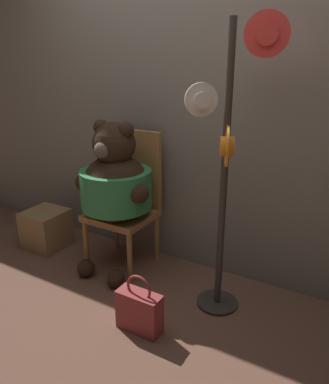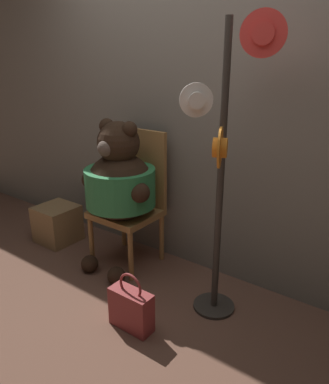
% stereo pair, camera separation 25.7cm
% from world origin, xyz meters
% --- Properties ---
extents(ground_plane, '(14.00, 14.00, 0.00)m').
position_xyz_m(ground_plane, '(0.00, 0.00, 0.00)').
color(ground_plane, brown).
extents(wall_back, '(8.00, 0.10, 2.72)m').
position_xyz_m(wall_back, '(0.00, 0.57, 1.36)').
color(wall_back, slate).
rests_on(wall_back, ground_plane).
extents(chair, '(0.49, 0.45, 1.08)m').
position_xyz_m(chair, '(-0.39, 0.31, 0.56)').
color(chair, '#9E703D').
rests_on(chair, ground_plane).
extents(teddy_bear, '(0.65, 0.57, 1.19)m').
position_xyz_m(teddy_bear, '(-0.37, 0.14, 0.71)').
color(teddy_bear, black).
rests_on(teddy_bear, ground_plane).
extents(hat_display_rack, '(0.49, 0.39, 1.85)m').
position_xyz_m(hat_display_rack, '(0.53, 0.08, 0.97)').
color(hat_display_rack, '#332D28').
rests_on(hat_display_rack, ground_plane).
extents(handbag_on_ground, '(0.29, 0.12, 0.39)m').
position_xyz_m(handbag_on_ground, '(0.18, -0.38, 0.14)').
color(handbag_on_ground, maroon).
rests_on(handbag_on_ground, ground_plane).
extents(wooden_crate, '(0.34, 0.34, 0.34)m').
position_xyz_m(wooden_crate, '(-1.15, 0.11, 0.17)').
color(wooden_crate, '#937047').
rests_on(wooden_crate, ground_plane).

